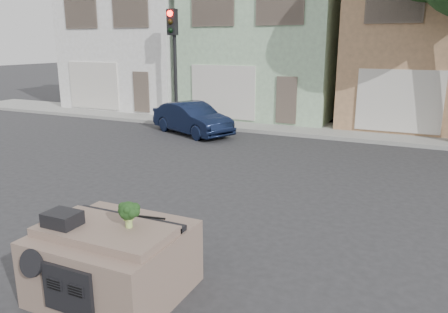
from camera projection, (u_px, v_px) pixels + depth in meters
The scene contains 11 objects.
ground_plane at pixel (207, 221), 9.18m from camera, with size 120.00×120.00×0.00m, color #303033.
sidewalk at pixel (321, 130), 18.37m from camera, with size 40.00×3.00×0.15m, color gray.
townhouse_white at pixel (152, 40), 25.44m from camera, with size 7.20×8.20×7.55m, color white.
townhouse_mint at pixel (275, 40), 22.37m from camera, with size 7.20×8.20×7.55m, color #A2C79F.
townhouse_tan at pixel (436, 39), 19.31m from camera, with size 7.20×8.20×7.55m, color #A97E59.
navy_sedan at pixel (192, 134), 17.91m from camera, with size 1.36×3.91×1.29m, color #111A36.
traffic_signal at pixel (174, 68), 19.52m from camera, with size 0.40×0.40×5.10m, color black.
car_dashboard at pixel (114, 259), 6.41m from camera, with size 2.00×1.80×1.12m, color #786254.
instrument_hump at pixel (62, 219), 6.17m from camera, with size 0.48×0.38×0.20m, color black.
wiper_arm at pixel (143, 216), 6.48m from camera, with size 0.70×0.03×0.02m, color black.
broccoli at pixel (128, 214), 6.08m from camera, with size 0.32×0.32×0.39m, color black.
Camera 1 is at (3.92, -7.59, 3.64)m, focal length 35.00 mm.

